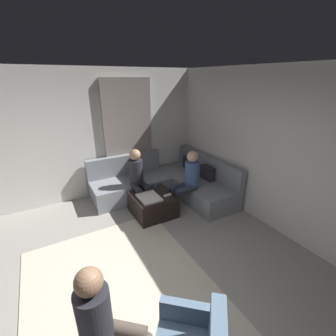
% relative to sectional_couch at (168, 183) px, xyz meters
% --- Properties ---
extents(ground_plane, '(6.00, 6.00, 0.10)m').
position_rel_sectional_couch_xyz_m(ground_plane, '(2.08, -1.88, -0.33)').
color(ground_plane, gray).
extents(wall_back, '(6.00, 0.12, 2.70)m').
position_rel_sectional_couch_xyz_m(wall_back, '(2.08, 1.06, 1.07)').
color(wall_back, silver).
rests_on(wall_back, ground_plane).
extents(wall_left, '(0.12, 6.00, 2.70)m').
position_rel_sectional_couch_xyz_m(wall_left, '(-0.86, -1.88, 1.07)').
color(wall_left, silver).
rests_on(wall_left, ground_plane).
extents(curtain_panel, '(0.06, 1.10, 2.50)m').
position_rel_sectional_couch_xyz_m(curtain_panel, '(-0.76, -0.58, 0.97)').
color(curtain_panel, gray).
rests_on(curtain_panel, ground_plane).
extents(area_rug, '(2.60, 2.20, 0.01)m').
position_rel_sectional_couch_xyz_m(area_rug, '(1.88, -1.78, -0.27)').
color(area_rug, beige).
rests_on(area_rug, ground_plane).
extents(sectional_couch, '(2.10, 2.55, 0.87)m').
position_rel_sectional_couch_xyz_m(sectional_couch, '(0.00, 0.00, 0.00)').
color(sectional_couch, gray).
rests_on(sectional_couch, ground_plane).
extents(ottoman, '(0.76, 0.76, 0.42)m').
position_rel_sectional_couch_xyz_m(ottoman, '(0.56, -0.65, -0.07)').
color(ottoman, black).
rests_on(ottoman, ground_plane).
extents(folded_blanket, '(0.44, 0.36, 0.04)m').
position_rel_sectional_couch_xyz_m(folded_blanket, '(0.66, -0.77, 0.16)').
color(folded_blanket, white).
rests_on(folded_blanket, ottoman).
extents(coffee_mug, '(0.08, 0.08, 0.10)m').
position_rel_sectional_couch_xyz_m(coffee_mug, '(0.34, -0.47, 0.19)').
color(coffee_mug, '#334C72').
rests_on(coffee_mug, ottoman).
extents(game_remote, '(0.05, 0.15, 0.02)m').
position_rel_sectional_couch_xyz_m(game_remote, '(0.74, -0.43, 0.15)').
color(game_remote, white).
rests_on(game_remote, ottoman).
extents(person_on_couch_back, '(0.30, 0.60, 1.20)m').
position_rel_sectional_couch_xyz_m(person_on_couch_back, '(0.69, 0.06, 0.38)').
color(person_on_couch_back, '#2D3347').
rests_on(person_on_couch_back, ground_plane).
extents(person_on_couch_side, '(0.60, 0.30, 1.20)m').
position_rel_sectional_couch_xyz_m(person_on_couch_side, '(0.15, -0.76, 0.38)').
color(person_on_couch_side, black).
rests_on(person_on_couch_side, ground_plane).
extents(person_on_armchair, '(0.53, 0.56, 1.18)m').
position_rel_sectional_couch_xyz_m(person_on_armchair, '(2.71, -2.11, 0.36)').
color(person_on_armchair, brown).
rests_on(person_on_armchair, ground_plane).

